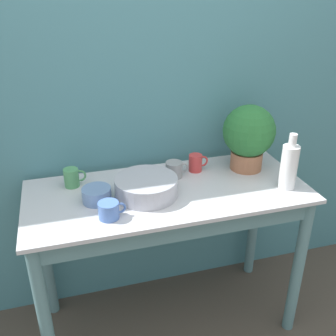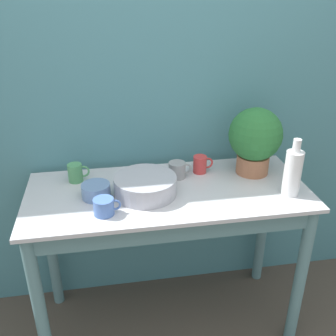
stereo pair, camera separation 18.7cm
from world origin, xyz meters
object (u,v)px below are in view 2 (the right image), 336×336
mug_red (200,164)px  bowl_small_blue (96,191)px  bowl_wash_large (145,186)px  mug_blue (104,207)px  potted_plant (255,138)px  mug_grey (177,170)px  mug_green (76,173)px  bottle_tall (293,172)px

mug_red → bowl_small_blue: (-0.55, -0.17, -0.01)m
bowl_wash_large → mug_blue: bearing=-143.6°
potted_plant → mug_grey: potted_plant is taller
potted_plant → bowl_wash_large: (-0.59, -0.13, -0.15)m
mug_red → mug_blue: mug_red is taller
bowl_wash_large → mug_grey: size_ratio=2.47×
mug_green → mug_red: bearing=-0.6°
potted_plant → mug_red: (-0.27, 0.05, -0.15)m
mug_green → mug_grey: size_ratio=0.90×
potted_plant → mug_red: bearing=170.0°
mug_red → mug_grey: 0.14m
bowl_wash_large → bowl_small_blue: (-0.23, 0.01, -0.01)m
bottle_tall → mug_blue: (-0.88, -0.03, -0.08)m
mug_green → bowl_small_blue: bearing=-61.3°
bottle_tall → mug_blue: 0.89m
bottle_tall → potted_plant: bearing=111.6°
bowl_small_blue → mug_green: bearing=118.7°
mug_grey → mug_red: bearing=15.5°
bowl_small_blue → bowl_wash_large: bearing=-2.0°
potted_plant → mug_grey: bearing=178.3°
potted_plant → mug_blue: bearing=-160.3°
potted_plant → bowl_small_blue: bearing=-171.3°
potted_plant → bowl_small_blue: potted_plant is taller
bowl_small_blue → potted_plant: bearing=8.7°
bottle_tall → mug_grey: (-0.50, 0.26, -0.08)m
bottle_tall → mug_green: (-1.02, 0.30, -0.07)m
bottle_tall → bowl_wash_large: bearing=170.5°
bottle_tall → mug_grey: size_ratio=2.33×
mug_grey → bowl_small_blue: (-0.42, -0.14, -0.01)m
bowl_wash_large → bowl_small_blue: bearing=178.0°
bottle_tall → mug_green: size_ratio=2.58×
mug_grey → bowl_small_blue: size_ratio=0.89×
mug_blue → mug_grey: (0.38, 0.29, 0.00)m
bottle_tall → mug_grey: bearing=152.5°
mug_green → mug_blue: bearing=-68.1°
bowl_wash_large → bowl_small_blue: size_ratio=2.21×
potted_plant → bowl_wash_large: size_ratio=1.18×
mug_red → mug_green: bearing=179.4°
potted_plant → bowl_wash_large: bearing=-167.1°
bowl_wash_large → mug_blue: size_ratio=2.46×
bowl_wash_large → bottle_tall: (0.68, -0.11, 0.07)m
mug_green → mug_grey: 0.52m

